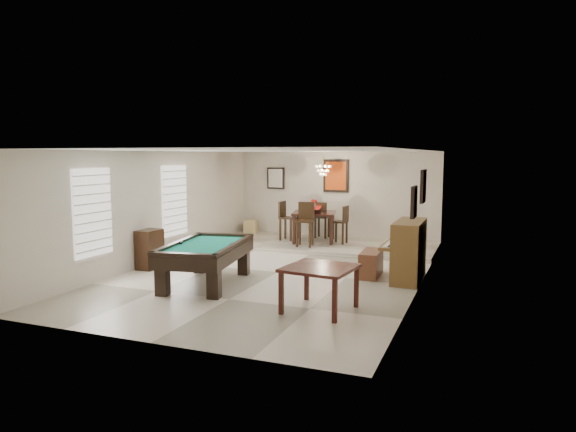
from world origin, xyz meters
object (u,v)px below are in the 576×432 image
Objects in this scene: corner_bench at (251,227)px; dining_chair_west at (288,221)px; apothecary_chest at (150,249)px; square_table at (320,289)px; dining_chair_east at (340,225)px; piano_bench at (371,264)px; dining_table at (314,225)px; dining_chair_south at (305,224)px; flower_vase at (314,203)px; upright_piano at (402,250)px; dining_chair_north at (322,220)px; chandelier at (323,166)px; pool_table at (206,264)px.

dining_chair_west is at bearing -26.23° from corner_bench.
dining_chair_west is at bearing 66.67° from apothecary_chest.
square_table is 1.02× the size of dining_chair_east.
dining_table is (-2.23, 2.95, 0.33)m from piano_bench.
dining_chair_east is at bearing 102.37° from square_table.
dining_chair_west is at bearing 127.91° from dining_chair_south.
dining_chair_south is 2.51× the size of corner_bench.
square_table is at bearing -19.63° from apothecary_chest.
dining_chair_west is at bearing -178.87° from flower_vase.
upright_piano is 1.66× the size of apothecary_chest.
corner_bench is at bearing 123.77° from square_table.
square_table is 6.65m from dining_chair_north.
dining_chair_north reaches higher than dining_chair_east.
dining_chair_west reaches higher than square_table.
dining_table is (2.49, 4.02, 0.16)m from apothecary_chest.
chandelier is (2.57, -0.85, 1.87)m from corner_bench.
square_table is 2.29× the size of corner_bench.
dining_table is at bearing 133.71° from upright_piano.
dining_chair_south is 1.05m from dining_chair_east.
square_table is 7.63m from corner_bench.
upright_piano is 2.40× the size of chandelier.
dining_chair_south is at bearing 112.04° from square_table.
dining_chair_north is 1.06m from dining_chair_east.
dining_chair_south is at bearing 91.81° from dining_chair_north.
dining_chair_west is at bearing 135.61° from piano_bench.
corner_bench is at bearing 161.69° from chandelier.
dining_chair_south reaches higher than upright_piano.
flower_vase reaches higher than upright_piano.
corner_bench is (-4.24, 6.34, -0.04)m from square_table.
chandelier is (-1.67, 5.49, 1.84)m from square_table.
dining_chair_east reaches higher than corner_bench.
dining_table is at bearing 0.00° from flower_vase.
flower_vase reaches higher than dining_chair_east.
dining_chair_north is at bearing -131.88° from dining_chair_east.
upright_piano is 0.72m from piano_bench.
square_table is at bearing -73.05° from chandelier.
chandelier reaches higher than square_table.
dining_chair_west is 1.06× the size of dining_chair_east.
apothecary_chest reaches higher than corner_bench.
piano_bench is at bearing 84.20° from square_table.
apothecary_chest is at bearing 64.13° from dining_chair_north.
dining_chair_south is (2.50, 3.24, 0.26)m from apothecary_chest.
chandelier is at bearing 69.16° from pool_table.
piano_bench is at bearing -52.89° from flower_vase.
piano_bench is 4.32m from dining_chair_north.
dining_chair_south is 1.67m from chandelier.
corner_bench is at bearing 162.21° from flower_vase.
dining_chair_south reaches higher than dining_table.
piano_bench is (-0.63, 0.05, -0.34)m from upright_piano.
dining_table is 1.09× the size of dining_chair_north.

